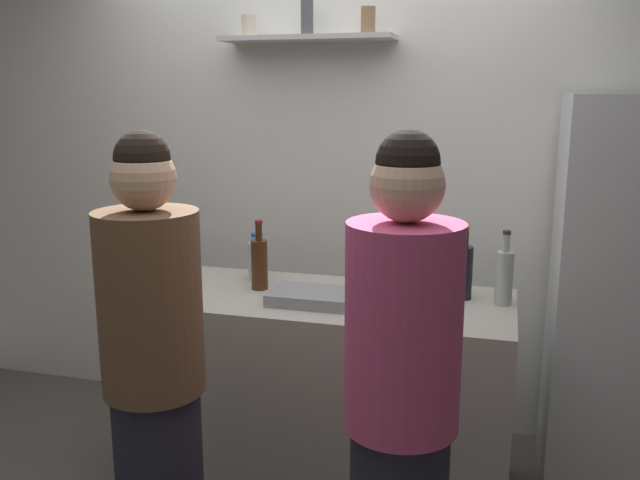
{
  "coord_description": "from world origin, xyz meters",
  "views": [
    {
      "loc": [
        0.86,
        -2.2,
        1.75
      ],
      "look_at": [
        0.11,
        0.51,
        1.14
      ],
      "focal_mm": 38.03,
      "sensor_mm": 36.0,
      "label": 1
    }
  ],
  "objects_px": {
    "refrigerator": "(625,300)",
    "person_pink_top": "(401,414)",
    "utensil_holder": "(140,287)",
    "baking_pan": "(311,297)",
    "water_bottle_plastic": "(257,259)",
    "wine_bottle_pale_glass": "(504,276)",
    "wine_bottle_amber_glass": "(259,263)",
    "wine_bottle_dark_glass": "(464,271)",
    "person_brown_jacket": "(155,379)"
  },
  "relations": [
    {
      "from": "wine_bottle_dark_glass",
      "to": "wine_bottle_amber_glass",
      "type": "bearing_deg",
      "value": -173.72
    },
    {
      "from": "refrigerator",
      "to": "wine_bottle_amber_glass",
      "type": "height_order",
      "value": "refrigerator"
    },
    {
      "from": "wine_bottle_pale_glass",
      "to": "wine_bottle_dark_glass",
      "type": "relative_size",
      "value": 0.99
    },
    {
      "from": "wine_bottle_pale_glass",
      "to": "wine_bottle_amber_glass",
      "type": "distance_m",
      "value": 1.06
    },
    {
      "from": "refrigerator",
      "to": "water_bottle_plastic",
      "type": "height_order",
      "value": "refrigerator"
    },
    {
      "from": "baking_pan",
      "to": "wine_bottle_pale_glass",
      "type": "distance_m",
      "value": 0.81
    },
    {
      "from": "baking_pan",
      "to": "wine_bottle_pale_glass",
      "type": "bearing_deg",
      "value": 13.69
    },
    {
      "from": "baking_pan",
      "to": "person_brown_jacket",
      "type": "relative_size",
      "value": 0.21
    },
    {
      "from": "wine_bottle_amber_glass",
      "to": "person_brown_jacket",
      "type": "bearing_deg",
      "value": -93.98
    },
    {
      "from": "refrigerator",
      "to": "person_pink_top",
      "type": "xyz_separation_m",
      "value": [
        -0.79,
        -1.2,
        -0.06
      ]
    },
    {
      "from": "wine_bottle_amber_glass",
      "to": "person_brown_jacket",
      "type": "relative_size",
      "value": 0.19
    },
    {
      "from": "utensil_holder",
      "to": "water_bottle_plastic",
      "type": "distance_m",
      "value": 0.57
    },
    {
      "from": "wine_bottle_dark_glass",
      "to": "water_bottle_plastic",
      "type": "xyz_separation_m",
      "value": [
        -0.95,
        0.04,
        -0.02
      ]
    },
    {
      "from": "wine_bottle_pale_glass",
      "to": "person_pink_top",
      "type": "distance_m",
      "value": 1.01
    },
    {
      "from": "refrigerator",
      "to": "person_pink_top",
      "type": "relative_size",
      "value": 1.05
    },
    {
      "from": "water_bottle_plastic",
      "to": "person_pink_top",
      "type": "distance_m",
      "value": 1.35
    },
    {
      "from": "wine_bottle_pale_glass",
      "to": "wine_bottle_amber_glass",
      "type": "relative_size",
      "value": 1.0
    },
    {
      "from": "water_bottle_plastic",
      "to": "person_brown_jacket",
      "type": "height_order",
      "value": "person_brown_jacket"
    },
    {
      "from": "baking_pan",
      "to": "wine_bottle_pale_glass",
      "type": "relative_size",
      "value": 1.08
    },
    {
      "from": "person_pink_top",
      "to": "water_bottle_plastic",
      "type": "bearing_deg",
      "value": -175.4
    },
    {
      "from": "refrigerator",
      "to": "person_pink_top",
      "type": "bearing_deg",
      "value": -123.19
    },
    {
      "from": "utensil_holder",
      "to": "person_brown_jacket",
      "type": "relative_size",
      "value": 0.13
    },
    {
      "from": "person_brown_jacket",
      "to": "person_pink_top",
      "type": "distance_m",
      "value": 0.84
    },
    {
      "from": "person_brown_jacket",
      "to": "utensil_holder",
      "type": "bearing_deg",
      "value": 26.71
    },
    {
      "from": "wine_bottle_pale_glass",
      "to": "person_brown_jacket",
      "type": "distance_m",
      "value": 1.46
    },
    {
      "from": "refrigerator",
      "to": "baking_pan",
      "type": "distance_m",
      "value": 1.36
    },
    {
      "from": "baking_pan",
      "to": "person_brown_jacket",
      "type": "xyz_separation_m",
      "value": [
        -0.34,
        -0.72,
        -0.1
      ]
    },
    {
      "from": "refrigerator",
      "to": "utensil_holder",
      "type": "height_order",
      "value": "refrigerator"
    },
    {
      "from": "baking_pan",
      "to": "water_bottle_plastic",
      "type": "relative_size",
      "value": 1.5
    },
    {
      "from": "utensil_holder",
      "to": "baking_pan",
      "type": "bearing_deg",
      "value": 12.97
    },
    {
      "from": "wine_bottle_amber_glass",
      "to": "person_pink_top",
      "type": "height_order",
      "value": "person_pink_top"
    },
    {
      "from": "person_pink_top",
      "to": "refrigerator",
      "type": "bearing_deg",
      "value": 112.34
    },
    {
      "from": "water_bottle_plastic",
      "to": "wine_bottle_amber_glass",
      "type": "bearing_deg",
      "value": -65.71
    },
    {
      "from": "refrigerator",
      "to": "person_pink_top",
      "type": "distance_m",
      "value": 1.44
    },
    {
      "from": "person_brown_jacket",
      "to": "water_bottle_plastic",
      "type": "bearing_deg",
      "value": -6.53
    },
    {
      "from": "utensil_holder",
      "to": "wine_bottle_pale_glass",
      "type": "distance_m",
      "value": 1.53
    },
    {
      "from": "refrigerator",
      "to": "wine_bottle_amber_glass",
      "type": "distance_m",
      "value": 1.6
    },
    {
      "from": "wine_bottle_amber_glass",
      "to": "person_brown_jacket",
      "type": "distance_m",
      "value": 0.88
    },
    {
      "from": "baking_pan",
      "to": "water_bottle_plastic",
      "type": "height_order",
      "value": "water_bottle_plastic"
    },
    {
      "from": "refrigerator",
      "to": "person_pink_top",
      "type": "height_order",
      "value": "refrigerator"
    },
    {
      "from": "wine_bottle_pale_glass",
      "to": "person_brown_jacket",
      "type": "relative_size",
      "value": 0.19
    },
    {
      "from": "person_pink_top",
      "to": "baking_pan",
      "type": "bearing_deg",
      "value": 178.68
    },
    {
      "from": "wine_bottle_amber_glass",
      "to": "person_pink_top",
      "type": "bearing_deg",
      "value": -49.04
    },
    {
      "from": "wine_bottle_dark_glass",
      "to": "wine_bottle_amber_glass",
      "type": "relative_size",
      "value": 1.01
    },
    {
      "from": "wine_bottle_pale_glass",
      "to": "baking_pan",
      "type": "bearing_deg",
      "value": -166.31
    },
    {
      "from": "person_brown_jacket",
      "to": "wine_bottle_amber_glass",
      "type": "bearing_deg",
      "value": -10.74
    },
    {
      "from": "utensil_holder",
      "to": "person_pink_top",
      "type": "bearing_deg",
      "value": -26.56
    },
    {
      "from": "wine_bottle_dark_glass",
      "to": "person_pink_top",
      "type": "height_order",
      "value": "person_pink_top"
    },
    {
      "from": "utensil_holder",
      "to": "wine_bottle_dark_glass",
      "type": "relative_size",
      "value": 0.67
    },
    {
      "from": "wine_bottle_dark_glass",
      "to": "person_pink_top",
      "type": "relative_size",
      "value": 0.19
    }
  ]
}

